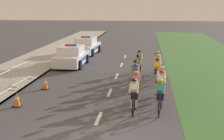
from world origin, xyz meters
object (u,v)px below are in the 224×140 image
at_px(cyclist_eleventh, 139,61).
at_px(traffic_cone_far, 17,100).
at_px(cyclist_second, 160,95).
at_px(crowd_barrier_middle, 0,85).
at_px(cyclist_third, 136,85).
at_px(cyclist_sixth, 161,80).
at_px(cyclist_fourth, 160,85).
at_px(police_car_second, 86,46).
at_px(cyclist_fifth, 135,77).
at_px(cyclist_seventh, 136,72).
at_px(police_car_nearest, 71,57).
at_px(cyclist_tenth, 158,66).
at_px(traffic_cone_near, 45,83).
at_px(cyclist_eighth, 157,71).
at_px(cyclist_twelfth, 157,62).
at_px(cyclist_ninth, 138,66).
at_px(cyclist_lead, 134,94).
at_px(crowd_barrier_rear, 21,74).

distance_m(cyclist_eleventh, traffic_cone_far, 9.61).
xyz_separation_m(cyclist_second, crowd_barrier_middle, (-7.50, 1.54, -0.14)).
height_order(cyclist_third, cyclist_sixth, same).
xyz_separation_m(cyclist_fourth, police_car_second, (-6.10, 14.58, -0.11)).
bearing_deg(cyclist_fifth, cyclist_seventh, 89.25).
xyz_separation_m(cyclist_seventh, cyclist_eleventh, (0.07, 3.86, 0.00)).
relative_size(police_car_nearest, traffic_cone_far, 6.90).
distance_m(cyclist_second, cyclist_tenth, 6.79).
relative_size(cyclist_fifth, crowd_barrier_middle, 0.74).
distance_m(cyclist_third, traffic_cone_near, 5.25).
bearing_deg(cyclist_second, cyclist_eighth, 89.78).
distance_m(cyclist_twelfth, police_car_second, 10.33).
height_order(cyclist_fourth, cyclist_eighth, same).
distance_m(cyclist_ninth, cyclist_eleventh, 1.93).
bearing_deg(cyclist_twelfth, police_car_second, 126.27).
height_order(cyclist_fifth, traffic_cone_near, cyclist_fifth).
xyz_separation_m(cyclist_third, crowd_barrier_middle, (-6.46, -0.02, -0.14)).
xyz_separation_m(cyclist_tenth, crowd_barrier_middle, (-7.59, -5.25, -0.14)).
bearing_deg(cyclist_third, cyclist_sixth, 47.72).
height_order(cyclist_third, crowd_barrier_middle, cyclist_third).
distance_m(cyclist_fourth, cyclist_eleventh, 6.69).
relative_size(cyclist_fourth, cyclist_sixth, 1.00).
bearing_deg(cyclist_lead, cyclist_tenth, 80.31).
bearing_deg(cyclist_sixth, cyclist_twelfth, 90.77).
relative_size(cyclist_eleventh, cyclist_twelfth, 1.00).
xyz_separation_m(cyclist_lead, police_car_nearest, (-4.96, 10.36, -0.11)).
bearing_deg(police_car_second, cyclist_twelfth, -53.73).
distance_m(police_car_nearest, police_car_second, 6.04).
bearing_deg(cyclist_second, police_car_second, 110.16).
distance_m(cyclist_ninth, traffic_cone_near, 5.71).
height_order(cyclist_third, cyclist_ninth, same).
bearing_deg(cyclist_eighth, crowd_barrier_rear, -172.68).
height_order(cyclist_second, police_car_nearest, police_car_nearest).
height_order(police_car_nearest, police_car_second, same).
bearing_deg(cyclist_eleventh, cyclist_fourth, -80.09).
relative_size(cyclist_eleventh, traffic_cone_near, 2.69).
height_order(cyclist_eleventh, police_car_second, police_car_second).
distance_m(cyclist_eleventh, traffic_cone_near, 6.92).
xyz_separation_m(cyclist_third, traffic_cone_near, (-4.86, 1.91, -0.48)).
bearing_deg(police_car_second, cyclist_fourth, -67.30).
bearing_deg(police_car_nearest, cyclist_fourth, -54.46).
bearing_deg(cyclist_twelfth, cyclist_tenth, -89.74).
bearing_deg(cyclist_eleventh, traffic_cone_near, -134.29).
distance_m(cyclist_seventh, police_car_nearest, 7.58).
height_order(cyclist_tenth, police_car_nearest, police_car_nearest).
height_order(cyclist_second, cyclist_eleventh, same).
distance_m(cyclist_second, police_car_second, 17.48).
bearing_deg(police_car_second, traffic_cone_near, -89.44).
relative_size(cyclist_second, cyclist_third, 1.00).
bearing_deg(cyclist_eleventh, cyclist_second, -82.71).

